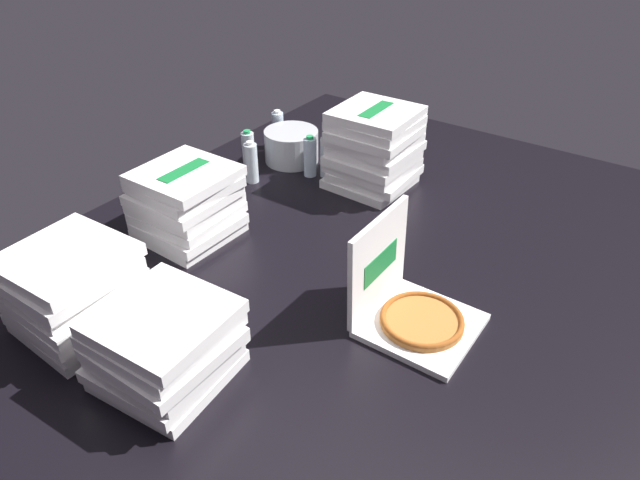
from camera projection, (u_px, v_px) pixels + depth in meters
ground_plane at (346, 277)px, 2.15m from camera, size 3.20×2.40×0.02m
open_pizza_box at (409, 305)px, 1.88m from camera, size 0.35×0.37×0.37m
pizza_stack_center_near at (75, 291)px, 1.83m from camera, size 0.38×0.39×0.29m
pizza_stack_right_mid at (186, 204)px, 2.30m from camera, size 0.38×0.38×0.30m
pizza_stack_right_near at (374, 149)px, 2.64m from camera, size 0.39×0.39×0.38m
pizza_stack_right_far at (165, 346)px, 1.66m from camera, size 0.39×0.38×0.25m
ice_bucket at (291, 146)px, 2.91m from camera, size 0.28×0.28×0.17m
water_bottle_0 at (278, 130)px, 3.04m from camera, size 0.06×0.06×0.21m
water_bottle_1 at (310, 157)px, 2.77m from camera, size 0.06×0.06×0.21m
water_bottle_2 at (327, 158)px, 2.76m from camera, size 0.06×0.06×0.21m
water_bottle_3 at (248, 151)px, 2.82m from camera, size 0.06×0.06×0.21m
water_bottle_4 at (251, 163)px, 2.71m from camera, size 0.06×0.06×0.21m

